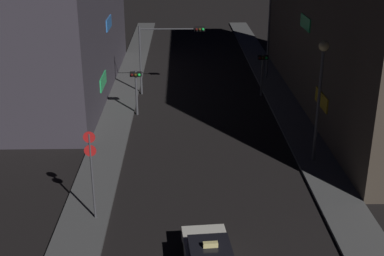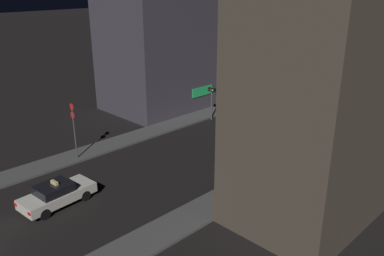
# 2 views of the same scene
# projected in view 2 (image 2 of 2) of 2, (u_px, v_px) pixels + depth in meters

# --- Properties ---
(sidewalk_left) EXTENTS (2.25, 60.10, 0.15)m
(sidewalk_left) POSITION_uv_depth(u_px,v_px,m) (231.00, 106.00, 42.99)
(sidewalk_left) COLOR #4C4C4C
(sidewalk_left) RESTS_ON ground_plane
(sidewalk_right) EXTENTS (2.25, 60.10, 0.15)m
(sidewalk_right) POSITION_uv_depth(u_px,v_px,m) (339.00, 135.00, 34.91)
(sidewalk_right) COLOR #4C4C4C
(sidewalk_right) RESTS_ON ground_plane
(building_facade_left) EXTENTS (8.43, 23.82, 11.65)m
(building_facade_left) POSITION_uv_depth(u_px,v_px,m) (205.00, 44.00, 45.49)
(building_facade_left) COLOR #3D3842
(building_facade_left) RESTS_ON ground_plane
(taxi) EXTENTS (2.16, 4.58, 1.62)m
(taxi) POSITION_uv_depth(u_px,v_px,m) (57.00, 194.00, 24.09)
(taxi) COLOR silver
(taxi) RESTS_ON ground_plane
(traffic_light_overhead) EXTENTS (5.04, 0.42, 5.40)m
(traffic_light_overhead) POSITION_uv_depth(u_px,v_px,m) (259.00, 75.00, 39.53)
(traffic_light_overhead) COLOR #47474C
(traffic_light_overhead) RESTS_ON ground_plane
(traffic_light_left_kerb) EXTENTS (0.80, 0.42, 3.21)m
(traffic_light_left_kerb) POSITION_uv_depth(u_px,v_px,m) (212.00, 96.00, 38.25)
(traffic_light_left_kerb) COLOR #47474C
(traffic_light_left_kerb) RESTS_ON ground_plane
(traffic_light_right_kerb) EXTENTS (0.80, 0.42, 3.31)m
(traffic_light_right_kerb) POSITION_uv_depth(u_px,v_px,m) (325.00, 107.00, 34.69)
(traffic_light_right_kerb) COLOR #47474C
(traffic_light_right_kerb) RESTS_ON ground_plane
(sign_pole_left) EXTENTS (0.53, 0.10, 4.25)m
(sign_pole_left) POSITION_uv_depth(u_px,v_px,m) (74.00, 126.00, 29.51)
(sign_pole_left) COLOR #47474C
(sign_pole_left) RESTS_ON sidewalk_left
(street_lamp_near_block) EXTENTS (0.55, 0.55, 6.82)m
(street_lamp_near_block) POSITION_uv_depth(u_px,v_px,m) (250.00, 112.00, 24.98)
(street_lamp_near_block) COLOR #47474C
(street_lamp_near_block) RESTS_ON sidewalk_right
(street_lamp_far_block) EXTENTS (0.53, 0.53, 8.03)m
(street_lamp_far_block) POSITION_uv_depth(u_px,v_px,m) (364.00, 65.00, 35.67)
(street_lamp_far_block) COLOR #47474C
(street_lamp_far_block) RESTS_ON sidewalk_right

